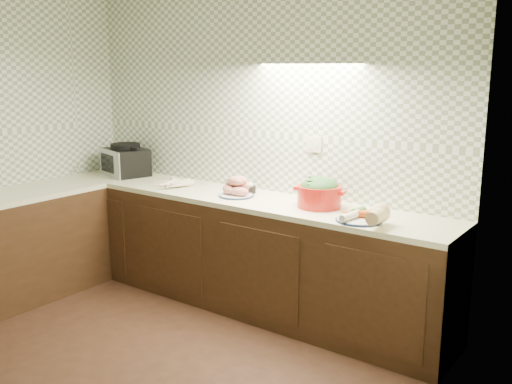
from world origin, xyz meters
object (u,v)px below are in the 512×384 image
Objects in this scene: toaster_oven at (125,161)px; onion_bowl at (246,187)px; veg_plate at (369,215)px; parsnip_pile at (174,182)px; sweet_potato_plate at (237,188)px; dutch_oven at (319,193)px.

toaster_oven is 3.22× the size of onion_bowl.
toaster_oven is at bearing 175.82° from veg_plate.
parsnip_pile is 0.68m from sweet_potato_plate.
veg_plate is at bearing -26.95° from dutch_oven.
veg_plate is (1.18, -0.10, -0.01)m from sweet_potato_plate.
toaster_oven reaches higher than onion_bowl.
parsnip_pile is 0.99× the size of veg_plate.
sweet_potato_plate is at bearing 179.10° from dutch_oven.
sweet_potato_plate is (1.40, -0.09, -0.07)m from toaster_oven.
veg_plate is (0.48, -0.18, -0.06)m from dutch_oven.
onion_bowl is at bearing 13.00° from parsnip_pile.
dutch_oven is (2.10, -0.01, -0.03)m from toaster_oven.
veg_plate reaches higher than onion_bowl.
toaster_oven is 1.25× the size of dutch_oven.
sweet_potato_plate is at bearing -82.88° from onion_bowl.
toaster_oven is 1.30× the size of parsnip_pile.
sweet_potato_plate is 0.15m from onion_bowl.
parsnip_pile is at bearing 176.47° from dutch_oven.
veg_plate is at bearing 11.54° from toaster_oven.
toaster_oven reaches higher than dutch_oven.
sweet_potato_plate is 0.70× the size of dutch_oven.
toaster_oven reaches higher than parsnip_pile.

